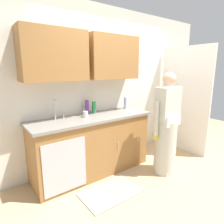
# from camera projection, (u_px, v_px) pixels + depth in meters

# --- Properties ---
(ground_plane) EXTENTS (9.00, 9.00, 0.00)m
(ground_plane) POSITION_uv_depth(u_px,v_px,m) (147.00, 179.00, 3.01)
(ground_plane) COLOR tan
(kitchen_wall_with_uppers) EXTENTS (4.80, 0.44, 2.70)m
(kitchen_wall_with_uppers) POSITION_uv_depth(u_px,v_px,m) (103.00, 80.00, 3.38)
(kitchen_wall_with_uppers) COLOR silver
(kitchen_wall_with_uppers) RESTS_ON ground
(closet_door_panel) EXTENTS (0.04, 1.10, 2.10)m
(closet_door_panel) POSITION_uv_depth(u_px,v_px,m) (184.00, 100.00, 3.94)
(closet_door_panel) COLOR silver
(closet_door_panel) RESTS_ON ground
(counter_cabinet) EXTENTS (1.90, 0.62, 0.90)m
(counter_cabinet) POSITION_uv_depth(u_px,v_px,m) (92.00, 146.00, 3.14)
(counter_cabinet) COLOR #9E6B38
(counter_cabinet) RESTS_ON ground
(countertop) EXTENTS (1.96, 0.66, 0.04)m
(countertop) POSITION_uv_depth(u_px,v_px,m) (92.00, 118.00, 3.04)
(countertop) COLOR gray
(countertop) RESTS_ON counter_cabinet
(sink) EXTENTS (0.50, 0.36, 0.35)m
(sink) POSITION_uv_depth(u_px,v_px,m) (62.00, 122.00, 2.75)
(sink) COLOR #B7BABF
(sink) RESTS_ON counter_cabinet
(person_at_sink) EXTENTS (0.55, 0.34, 1.62)m
(person_at_sink) POSITION_uv_depth(u_px,v_px,m) (166.00, 132.00, 3.07)
(person_at_sink) COLOR white
(person_at_sink) RESTS_ON ground
(floor_mat) EXTENTS (0.80, 0.50, 0.01)m
(floor_mat) POSITION_uv_depth(u_px,v_px,m) (110.00, 193.00, 2.66)
(floor_mat) COLOR gray
(floor_mat) RESTS_ON ground
(bottle_soap) EXTENTS (0.07, 0.07, 0.20)m
(bottle_soap) POSITION_uv_depth(u_px,v_px,m) (94.00, 107.00, 3.22)
(bottle_soap) COLOR #2D8C4C
(bottle_soap) RESTS_ON countertop
(bottle_water_short) EXTENTS (0.06, 0.06, 0.23)m
(bottle_water_short) POSITION_uv_depth(u_px,v_px,m) (87.00, 107.00, 3.19)
(bottle_water_short) COLOR #66388C
(bottle_water_short) RESTS_ON countertop
(bottle_water_tall) EXTENTS (0.08, 0.08, 0.21)m
(bottle_water_tall) POSITION_uv_depth(u_px,v_px,m) (126.00, 103.00, 3.63)
(bottle_water_tall) COLOR silver
(bottle_water_tall) RESTS_ON countertop
(cup_by_sink) EXTENTS (0.08, 0.08, 0.09)m
(cup_by_sink) POSITION_uv_depth(u_px,v_px,m) (86.00, 114.00, 2.98)
(cup_by_sink) COLOR white
(cup_by_sink) RESTS_ON countertop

